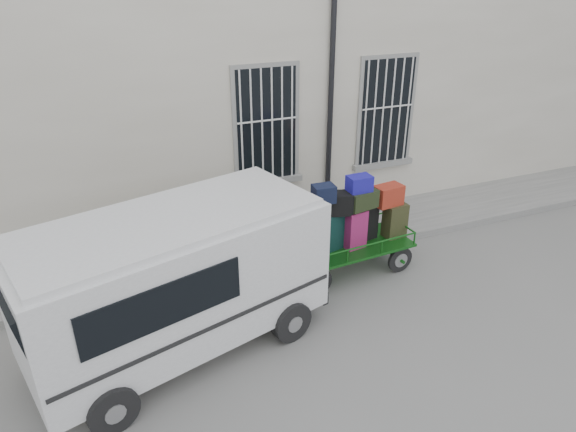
# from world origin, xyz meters

# --- Properties ---
(ground) EXTENTS (80.00, 80.00, 0.00)m
(ground) POSITION_xyz_m (0.00, 0.00, 0.00)
(ground) COLOR slate
(ground) RESTS_ON ground
(building) EXTENTS (24.00, 5.15, 6.00)m
(building) POSITION_xyz_m (0.00, 5.50, 3.00)
(building) COLOR beige
(building) RESTS_ON ground
(sidewalk) EXTENTS (24.00, 1.70, 0.15)m
(sidewalk) POSITION_xyz_m (0.00, 2.20, 0.07)
(sidewalk) COLOR slate
(sidewalk) RESTS_ON ground
(luggage_cart) EXTENTS (2.60, 1.13, 1.89)m
(luggage_cart) POSITION_xyz_m (0.32, 0.78, 0.97)
(luggage_cart) COLOR black
(luggage_cart) RESTS_ON ground
(van) EXTENTS (4.50, 2.83, 2.12)m
(van) POSITION_xyz_m (-2.87, -0.07, 1.21)
(van) COLOR silver
(van) RESTS_ON ground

